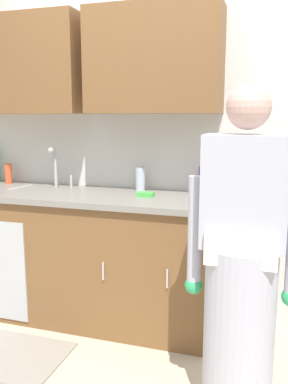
{
  "coord_description": "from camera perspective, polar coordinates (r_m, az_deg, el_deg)",
  "views": [
    {
      "loc": [
        0.75,
        -1.95,
        1.48
      ],
      "look_at": [
        -0.04,
        0.55,
        1.0
      ],
      "focal_mm": 38.74,
      "sensor_mm": 36.0,
      "label": 1
    }
  ],
  "objects": [
    {
      "name": "ground_plane",
      "position": [
        2.56,
        -3.2,
        -24.93
      ],
      "size": [
        9.0,
        9.0,
        0.0
      ],
      "primitive_type": "plane",
      "color": "beige"
    },
    {
      "name": "kitchen_wall_with_uppers",
      "position": [
        3.08,
        0.72,
        10.27
      ],
      "size": [
        4.8,
        0.44,
        2.7
      ],
      "color": "silver",
      "rests_on": "ground"
    },
    {
      "name": "counter_cabinet",
      "position": [
        3.13,
        -8.31,
        -8.98
      ],
      "size": [
        1.9,
        0.62,
        0.9
      ],
      "color": "brown",
      "rests_on": "ground"
    },
    {
      "name": "countertop",
      "position": [
        3.01,
        -8.48,
        -0.48
      ],
      "size": [
        1.96,
        0.66,
        0.04
      ],
      "primitive_type": "cube",
      "color": "gray",
      "rests_on": "counter_cabinet"
    },
    {
      "name": "sink",
      "position": [
        3.13,
        -12.64,
        -0.09
      ],
      "size": [
        0.5,
        0.36,
        0.35
      ],
      "color": "#B7BABF",
      "rests_on": "counter_cabinet"
    },
    {
      "name": "person_at_sink",
      "position": [
        2.07,
        13.18,
        -12.26
      ],
      "size": [
        0.55,
        0.34,
        1.62
      ],
      "color": "white",
      "rests_on": "ground"
    },
    {
      "name": "floor_mat",
      "position": [
        2.94,
        -18.89,
        -20.34
      ],
      "size": [
        0.8,
        0.5,
        0.01
      ],
      "primitive_type": "cube",
      "color": "gray",
      "rests_on": "ground"
    },
    {
      "name": "bottle_dish_liquid",
      "position": [
        3.03,
        -0.52,
        1.78
      ],
      "size": [
        0.07,
        0.07,
        0.18
      ],
      "primitive_type": "cylinder",
      "color": "silver",
      "rests_on": "countertop"
    },
    {
      "name": "bottle_water_short",
      "position": [
        3.55,
        -18.16,
        2.43
      ],
      "size": [
        0.06,
        0.06,
        0.16
      ],
      "primitive_type": "cylinder",
      "color": "#E05933",
      "rests_on": "countertop"
    },
    {
      "name": "bottle_water_tall",
      "position": [
        2.92,
        8.25,
        1.59
      ],
      "size": [
        0.08,
        0.08,
        0.2
      ],
      "primitive_type": "cylinder",
      "color": "#66388C",
      "rests_on": "countertop"
    },
    {
      "name": "cup_by_sink",
      "position": [
        2.66,
        7.49,
        -0.5
      ],
      "size": [
        0.08,
        0.08,
        0.09
      ],
      "primitive_type": "cylinder",
      "color": "#33478C",
      "rests_on": "countertop"
    },
    {
      "name": "knife_on_counter",
      "position": [
        3.34,
        -16.6,
        0.68
      ],
      "size": [
        0.06,
        0.24,
        0.01
      ],
      "primitive_type": "cube",
      "rotation": [
        0.0,
        0.0,
        1.41
      ],
      "color": "silver",
      "rests_on": "countertop"
    },
    {
      "name": "sponge",
      "position": [
        2.83,
        0.22,
        -0.33
      ],
      "size": [
        0.11,
        0.07,
        0.03
      ],
      "primitive_type": "cube",
      "color": "#4CBF4C",
      "rests_on": "countertop"
    }
  ]
}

